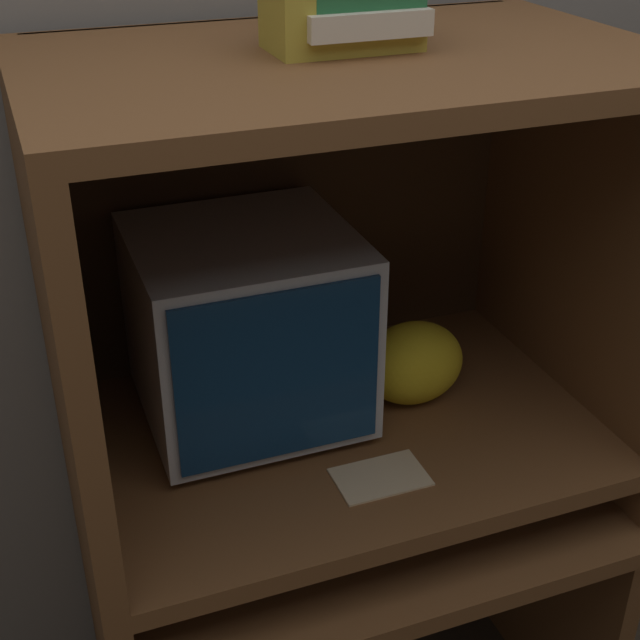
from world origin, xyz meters
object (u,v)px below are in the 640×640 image
object	(u,v)px
crt_monitor	(247,327)
keyboard	(282,548)
mouse	(422,508)
snack_bag	(413,363)
book_stack	(356,5)
storage_box	(320,14)

from	to	relation	value
crt_monitor	keyboard	distance (m)	0.39
keyboard	mouse	size ratio (longest dim) A/B	7.92
crt_monitor	mouse	world-z (taller)	crt_monitor
snack_bag	book_stack	world-z (taller)	book_stack
keyboard	storage_box	distance (m)	0.88
mouse	storage_box	bearing A→B (deg)	130.38
storage_box	keyboard	bearing A→B (deg)	-128.55
crt_monitor	book_stack	world-z (taller)	book_stack
crt_monitor	keyboard	xyz separation A→B (m)	(-0.02, -0.24, -0.31)
crt_monitor	storage_box	distance (m)	0.56
snack_bag	storage_box	distance (m)	0.68
keyboard	book_stack	size ratio (longest dim) A/B	2.27
crt_monitor	book_stack	bearing A→B (deg)	-23.05
snack_bag	book_stack	size ratio (longest dim) A/B	0.97
keyboard	mouse	xyz separation A→B (m)	(0.28, 0.01, 0.00)
book_stack	storage_box	world-z (taller)	book_stack
crt_monitor	book_stack	distance (m)	0.58
snack_bag	storage_box	world-z (taller)	storage_box
keyboard	snack_bag	bearing A→B (deg)	28.41
mouse	storage_box	world-z (taller)	storage_box
keyboard	snack_bag	size ratio (longest dim) A/B	2.32
book_stack	crt_monitor	bearing A→B (deg)	156.95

